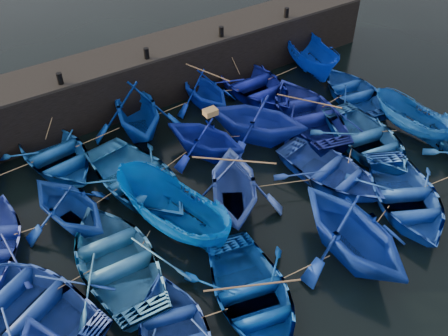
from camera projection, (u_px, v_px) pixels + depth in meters
ground at (272, 231)px, 18.19m from camera, size 120.00×120.00×0.00m
quay_wall at (142, 76)px, 24.02m from camera, size 26.00×2.50×2.50m
quay_top at (138, 52)px, 23.16m from camera, size 26.00×2.50×0.12m
bollard_1 at (60, 79)px, 20.74m from camera, size 0.24×0.24×0.50m
bollard_2 at (146, 53)px, 22.38m from camera, size 0.24×0.24×0.50m
bollard_3 at (221, 32)px, 24.03m from camera, size 0.24×0.24×0.50m
bollard_4 at (286, 13)px, 25.68m from camera, size 0.24×0.24×0.50m
boat_1 at (55, 155)px, 20.66m from camera, size 4.30×5.54×1.06m
boat_2 at (136, 109)px, 21.95m from camera, size 5.06×5.52×2.45m
boat_3 at (204, 89)px, 23.68m from camera, size 3.26×3.75×1.92m
boat_4 at (253, 84)px, 24.75m from camera, size 4.02×5.58×1.15m
boat_5 at (310, 56)px, 26.17m from camera, size 3.01×5.16×1.88m
boat_7 at (69, 204)px, 17.74m from camera, size 4.36×4.73×2.08m
boat_8 at (138, 180)px, 19.41m from camera, size 4.80×6.07×1.14m
boat_9 at (205, 136)px, 20.84m from camera, size 4.59×4.82×1.98m
boat_10 at (257, 118)px, 21.54m from camera, size 5.77×5.88×2.35m
boat_11 at (307, 112)px, 22.87m from camera, size 5.32×6.49×1.18m
boat_12 at (354, 92)px, 24.41m from camera, size 3.99×5.07×0.95m
boat_13 at (26, 303)px, 15.20m from camera, size 6.06×6.73×1.15m
boat_14 at (117, 258)px, 16.52m from camera, size 4.14×5.60×1.12m
boat_15 at (172, 212)px, 17.54m from camera, size 3.39×5.39×1.95m
boat_16 at (234, 185)px, 18.36m from camera, size 5.42×5.65×2.29m
boat_17 at (332, 172)px, 19.89m from camera, size 4.36×5.40×0.99m
boat_18 at (367, 139)px, 21.46m from camera, size 4.43×5.64×1.06m
boat_19 at (411, 120)px, 22.11m from camera, size 2.03×4.14×1.53m
boat_21 at (175, 334)px, 14.53m from camera, size 4.27×5.14×0.92m
boat_22 at (252, 296)px, 15.46m from camera, size 4.61×5.65×1.03m
boat_23 at (353, 230)px, 16.50m from camera, size 4.35×4.99×2.55m
boat_24 at (406, 197)px, 18.75m from camera, size 5.56×6.22×1.06m
wooden_crate at (210, 112)px, 20.23m from camera, size 0.55×0.41×0.26m
mooring_ropes at (206, 141)px, 20.81m from camera, size 17.79×11.87×2.10m
loose_oars at (250, 141)px, 19.55m from camera, size 10.13×12.52×1.33m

